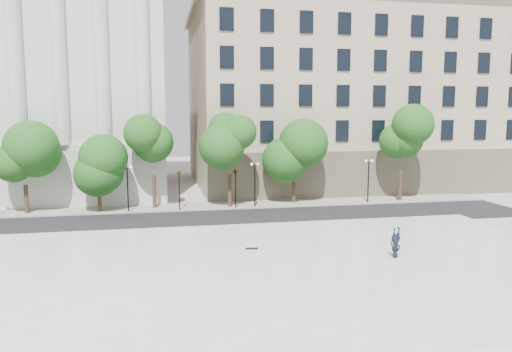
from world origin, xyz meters
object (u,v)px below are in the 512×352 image
at_px(person_lying, 395,253).
at_px(traffic_light_west, 179,170).
at_px(traffic_light_east, 236,170).
at_px(skateboard, 252,248).

bearing_deg(person_lying, traffic_light_west, 117.54).
distance_m(traffic_light_west, person_lying, 22.49).
xyz_separation_m(traffic_light_east, skateboard, (-1.40, -15.46, -3.20)).
bearing_deg(traffic_light_west, person_lying, -58.09).
bearing_deg(traffic_light_east, person_lying, -70.81).
bearing_deg(skateboard, traffic_light_east, 91.17).
relative_size(person_lying, skateboard, 2.24).
height_order(traffic_light_west, traffic_light_east, traffic_light_west).
xyz_separation_m(traffic_light_west, skateboard, (3.79, -15.46, -3.28)).
relative_size(traffic_light_east, skateboard, 5.22).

